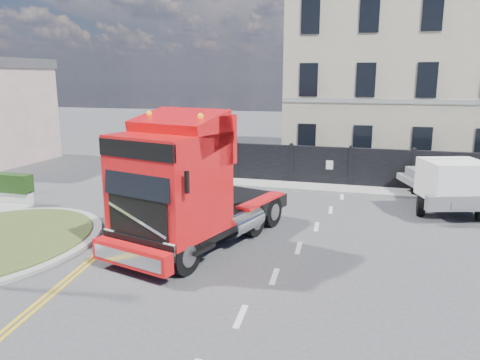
% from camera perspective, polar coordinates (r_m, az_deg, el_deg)
% --- Properties ---
extents(ground, '(120.00, 120.00, 0.00)m').
position_cam_1_polar(ground, '(16.53, -2.85, -6.81)').
color(ground, '#424244').
rests_on(ground, ground).
extents(hoarding_fence, '(18.80, 0.25, 2.00)m').
position_cam_1_polar(hoarding_fence, '(24.19, 19.28, 1.14)').
color(hoarding_fence, black).
rests_on(hoarding_fence, ground).
extents(georgian_building, '(12.30, 10.30, 12.80)m').
position_cam_1_polar(georgian_building, '(31.25, 18.23, 12.43)').
color(georgian_building, beige).
rests_on(georgian_building, ground).
extents(pavement_far, '(20.00, 1.60, 0.12)m').
position_cam_1_polar(pavement_far, '(23.48, 17.88, -1.44)').
color(pavement_far, '#979892').
rests_on(pavement_far, ground).
extents(truck, '(4.52, 7.69, 4.33)m').
position_cam_1_polar(truck, '(14.78, -6.76, -1.36)').
color(truck, black).
rests_on(truck, ground).
extents(flatbed_pickup, '(3.81, 5.99, 2.29)m').
position_cam_1_polar(flatbed_pickup, '(20.66, 24.21, -0.44)').
color(flatbed_pickup, slate).
rests_on(flatbed_pickup, ground).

